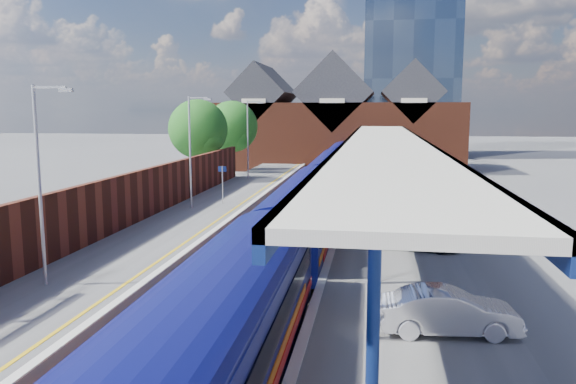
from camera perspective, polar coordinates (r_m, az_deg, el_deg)
name	(u,v)px	position (r m, az deg, el deg)	size (l,w,h in m)	color
ground	(308,205)	(42.55, 2.07, -1.35)	(240.00, 240.00, 0.00)	#5B5B5E
ballast_bed	(288,233)	(32.82, -0.02, -4.20)	(6.00, 76.00, 0.06)	#473D33
rails	(288,232)	(32.80, -0.02, -4.04)	(4.51, 76.00, 0.14)	slate
left_platform	(197,222)	(33.99, -9.23, -3.06)	(5.00, 76.00, 1.00)	#565659
right_platform	(392,229)	(32.35, 10.56, -3.67)	(6.00, 76.00, 1.00)	#565659
coping_left	(235,215)	(33.24, -5.40, -2.32)	(0.30, 76.00, 0.05)	silver
coping_right	(342,218)	(32.28, 5.52, -2.64)	(0.30, 76.00, 0.05)	silver
yellow_line	(225,215)	(33.40, -6.39, -2.32)	(0.14, 76.00, 0.01)	yellow
train	(321,188)	(36.37, 3.34, 0.37)	(2.97, 65.93, 3.45)	#0B0E4F
canopy	(385,142)	(33.66, 9.80, 4.98)	(4.50, 52.00, 4.48)	navy
lamp_post_b	(42,173)	(21.09, -23.68, 1.78)	(1.48, 0.18, 7.00)	#A5A8AA
lamp_post_c	(192,145)	(35.57, -9.72, 4.74)	(1.48, 0.18, 7.00)	#A5A8AA
lamp_post_d	(249,134)	(50.97, -3.97, 5.88)	(1.48, 0.18, 7.00)	#A5A8AA
platform_sign	(222,178)	(37.28, -6.67, 1.41)	(0.55, 0.08, 2.50)	#A5A8AA
brick_wall	(103,207)	(28.76, -18.27, -1.48)	(0.35, 50.00, 3.86)	#5A2717
station_building	(336,124)	(69.85, 4.86, 6.90)	(30.00, 12.12, 13.78)	#5A2717
glass_tower	(411,25)	(92.71, 12.44, 16.22)	(14.20, 14.20, 40.30)	#455A77
tree_near	(199,131)	(50.00, -8.99, 6.16)	(5.20, 5.20, 8.10)	#382314
tree_far	(233,128)	(57.40, -5.58, 6.49)	(5.20, 5.20, 8.10)	#382314
parked_car_silver	(449,311)	(16.44, 15.99, -11.58)	(1.34, 3.83, 1.26)	silver
parked_car_dark	(407,232)	(25.86, 11.97, -4.03)	(1.92, 4.73, 1.37)	black
parked_car_blue	(430,214)	(31.17, 14.18, -2.17)	(2.00, 4.33, 1.20)	navy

